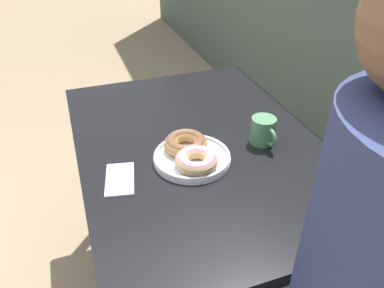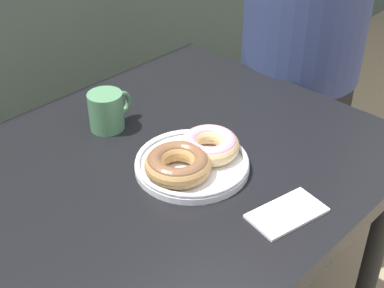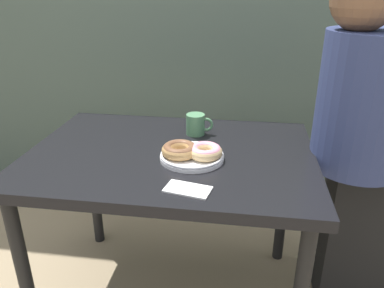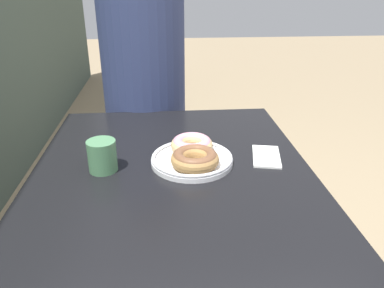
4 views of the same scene
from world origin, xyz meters
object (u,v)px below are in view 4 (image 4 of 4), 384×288
(donut_plate, at_px, (193,154))
(person_figure, at_px, (144,92))
(coffee_mug, at_px, (102,155))
(napkin, at_px, (266,156))
(dining_table, at_px, (174,205))

(donut_plate, height_order, person_figure, person_figure)
(coffee_mug, bearing_deg, donut_plate, -86.03)
(donut_plate, relative_size, napkin, 1.70)
(coffee_mug, distance_m, person_figure, 0.65)
(donut_plate, xyz_separation_m, person_figure, (0.63, 0.16, -0.00))
(donut_plate, distance_m, person_figure, 0.65)
(coffee_mug, bearing_deg, dining_table, -110.87)
(donut_plate, relative_size, person_figure, 0.19)
(dining_table, distance_m, person_figure, 0.73)
(dining_table, xyz_separation_m, napkin, (0.11, -0.28, 0.08))
(donut_plate, bearing_deg, person_figure, 14.29)
(donut_plate, bearing_deg, coffee_mug, 93.97)
(dining_table, xyz_separation_m, person_figure, (0.72, 0.10, 0.11))
(donut_plate, height_order, napkin, donut_plate)
(coffee_mug, relative_size, person_figure, 0.08)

